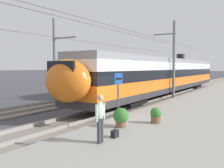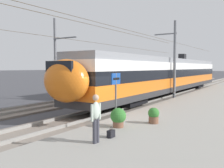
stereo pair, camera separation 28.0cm
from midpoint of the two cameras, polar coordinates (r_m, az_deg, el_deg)
The scene contains 13 objects.
ground_plane at distance 13.24m, azimuth -2.65°, elevation -9.11°, with size 400.00×400.00×0.00m, color #424247.
platform_slab at distance 11.34m, azimuth 15.64°, elevation -10.54°, with size 120.00×7.25×0.36m, color gray.
track_near at distance 14.00m, azimuth -7.04°, elevation -8.14°, with size 120.00×3.00×0.28m.
track_far at distance 17.67m, azimuth -20.02°, elevation -5.83°, with size 120.00×3.00×0.28m.
train_near_platform at distance 25.92m, azimuth 12.89°, elevation 2.14°, with size 31.23×2.95×4.27m.
train_far_track at distance 32.14m, azimuth 7.04°, elevation 2.52°, with size 25.07×3.02×4.27m.
catenary_mast_mid at distance 22.60m, azimuth 14.25°, elevation 5.75°, with size 45.91×2.05×7.04m.
catenary_mast_far_side at distance 22.80m, azimuth -12.25°, elevation 6.03°, with size 45.91×2.67×7.34m.
platform_sign at distance 11.13m, azimuth 1.60°, elevation -0.73°, with size 0.70×0.08×2.35m.
passenger_walking at distance 8.59m, azimuth -2.80°, elevation -7.37°, with size 0.53×0.22×1.69m.
handbag_beside_passenger at distance 9.41m, azimuth 0.63°, elevation -11.37°, with size 0.32×0.18×0.40m.
potted_plant_platform_edge at distance 10.89m, azimuth 2.19°, elevation -7.50°, with size 0.69×0.69×0.85m.
potted_plant_by_shelter at distance 11.82m, azimuth 10.24°, elevation -6.99°, with size 0.52×0.52×0.74m.
Camera 2 is at (-10.45, -7.58, 2.98)m, focal length 39.67 mm.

